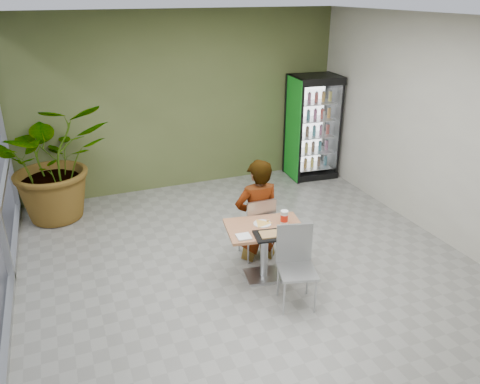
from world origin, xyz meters
name	(u,v)px	position (x,y,z in m)	size (l,w,h in m)	color
ground	(258,279)	(0.00, 0.00, 0.00)	(7.00, 7.00, 0.00)	gray
room_envelope	(260,165)	(0.00, 0.00, 1.60)	(6.00, 7.00, 3.20)	beige
dining_table	(265,242)	(0.09, 0.02, 0.54)	(1.06, 0.82, 0.75)	#B36F4C
chair_far	(258,224)	(0.20, 0.47, 0.55)	(0.42, 0.43, 0.94)	#A5A7A9
chair_near	(296,259)	(0.23, -0.55, 0.57)	(0.53, 0.53, 0.98)	#A5A7A9
seated_woman	(257,220)	(0.20, 0.52, 0.58)	(0.65, 0.42, 1.76)	black
pizza_plate	(262,223)	(0.09, 0.09, 0.77)	(0.31, 0.23, 0.03)	white
soda_cup	(284,217)	(0.35, 0.01, 0.83)	(0.10, 0.10, 0.18)	white
napkin_stack	(244,237)	(-0.27, -0.14, 0.76)	(0.17, 0.17, 0.02)	white
cafeteria_tray	(272,235)	(0.06, -0.24, 0.76)	(0.42, 0.31, 0.02)	black
beverage_fridge	(313,127)	(2.49, 3.04, 1.00)	(0.97, 0.77, 2.00)	black
potted_plant	(54,161)	(-2.30, 2.91, 0.97)	(1.75, 1.51, 1.95)	#265F29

